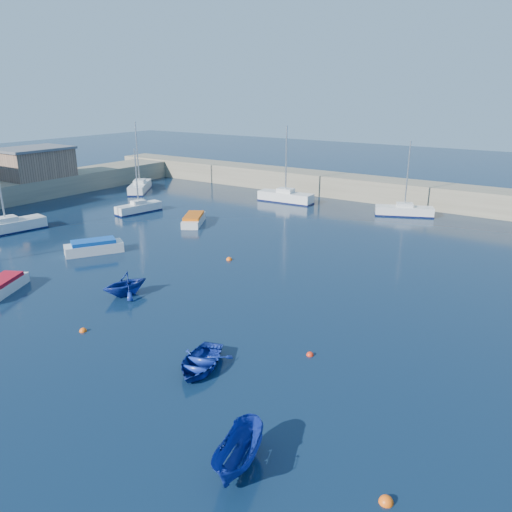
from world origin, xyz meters
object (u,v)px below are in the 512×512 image
Objects in this scene: motorboat_0 at (1,286)px; dinghy_center at (200,362)px; brick_shed_a at (35,164)px; sailboat_5 at (285,197)px; motorboat_2 at (194,219)px; sailboat_6 at (404,211)px; sailboat_4 at (140,187)px; sailboat_2 at (6,226)px; dinghy_right at (239,454)px; dinghy_left at (125,284)px; sailboat_3 at (139,208)px; motorboat_1 at (94,247)px.

dinghy_center is at bearing -27.83° from motorboat_0.
brick_shed_a is at bearing 114.81° from motorboat_0.
sailboat_5 is 1.81× the size of motorboat_2.
sailboat_6 reaches higher than motorboat_2.
sailboat_6 is 36.25m from dinghy_center.
sailboat_4 is at bearing 122.02° from motorboat_2.
sailboat_4 is (-4.60, 21.31, 0.03)m from sailboat_2.
sailboat_2 reaches higher than dinghy_right.
brick_shed_a is at bearing -167.46° from sailboat_4.
dinghy_center is at bearing -75.93° from sailboat_4.
dinghy_left reaches higher than motorboat_2.
sailboat_2 is 21.80m from sailboat_4.
brick_shed_a is 2.64× the size of dinghy_left.
sailboat_2 is at bearing -165.79° from motorboat_2.
brick_shed_a is 31.60m from sailboat_5.
sailboat_4 is at bearing 150.44° from dinghy_left.
dinghy_left reaches higher than motorboat_0.
brick_shed_a is 2.21× the size of dinghy_center.
sailboat_2 reaches higher than dinghy_center.
sailboat_2 is at bearing -42.52° from brick_shed_a.
sailboat_6 reaches higher than motorboat_0.
brick_shed_a is 25.70m from motorboat_2.
sailboat_4 is at bearing 102.11° from sailboat_5.
sailboat_3 is at bearing 126.34° from dinghy_right.
brick_shed_a is 27.56m from motorboat_1.
sailboat_5 is 34.95m from motorboat_0.
sailboat_4 is 2.01× the size of motorboat_0.
dinghy_right is (7.64, -40.57, 0.11)m from sailboat_6.
sailboat_3 is 34.06m from dinghy_center.
sailboat_3 is 17.34m from sailboat_5.
sailboat_2 reaches higher than sailboat_4.
sailboat_4 is 2.98× the size of dinghy_left.
sailboat_5 is at bearing 97.09° from dinghy_center.
brick_shed_a reaches higher than motorboat_1.
sailboat_2 is (12.92, -11.85, -3.50)m from brick_shed_a.
sailboat_2 is 2.05× the size of motorboat_0.
sailboat_5 is (19.46, 5.21, 0.04)m from sailboat_4.
sailboat_4 is 2.63× the size of dinghy_right.
motorboat_2 is (17.12, -8.85, -0.16)m from sailboat_4.
sailboat_2 is 1.02× the size of sailboat_4.
sailboat_2 reaches higher than brick_shed_a.
brick_shed_a reaches higher than motorboat_0.
motorboat_1 is 10.16m from dinghy_left.
dinghy_center is at bearing 5.31° from motorboat_1.
sailboat_2 is 1.92× the size of motorboat_1.
motorboat_0 is 20.92m from motorboat_2.
sailboat_5 reaches higher than dinghy_center.
sailboat_5 is at bearing 27.84° from brick_shed_a.
sailboat_4 is (-8.90, 8.55, 0.08)m from sailboat_3.
motorboat_0 is 8.41m from dinghy_left.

